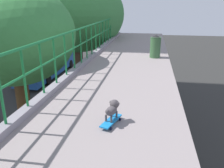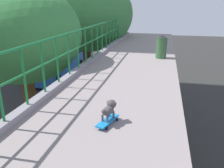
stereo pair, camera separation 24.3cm
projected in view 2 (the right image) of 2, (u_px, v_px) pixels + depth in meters
The scene contains 7 objects.
city_bus at pixel (58, 59), 25.67m from camera, with size 2.76×10.60×3.22m.
roadside_tree_mid at pixel (22, 37), 8.21m from camera, with size 4.24×4.24×8.35m.
roadside_tree_far at pixel (86, 15), 14.22m from camera, with size 5.81×5.81×9.32m.
roadside_tree_farthest at pixel (105, 17), 20.05m from camera, with size 3.64×3.64×8.27m.
toy_skateboard at pixel (108, 121), 3.95m from camera, with size 0.31×0.57×0.08m.
small_dog at pixel (109, 108), 3.94m from camera, with size 0.25×0.40×0.32m.
litter_bin at pixel (161, 46), 8.69m from camera, with size 0.40×0.40×0.86m.
Camera 2 is at (2.22, -2.22, 7.60)m, focal length 37.02 mm.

